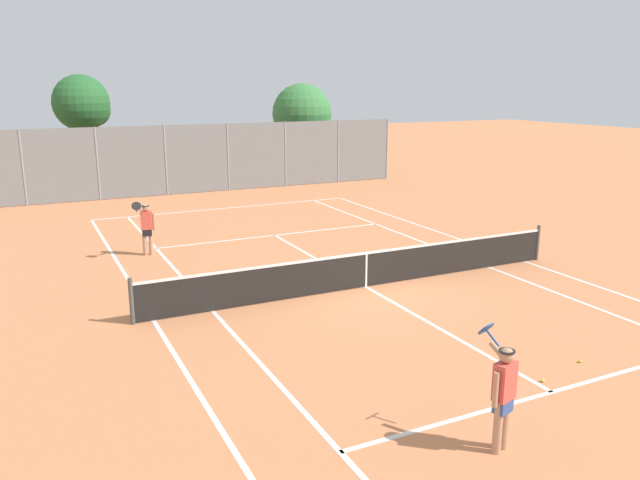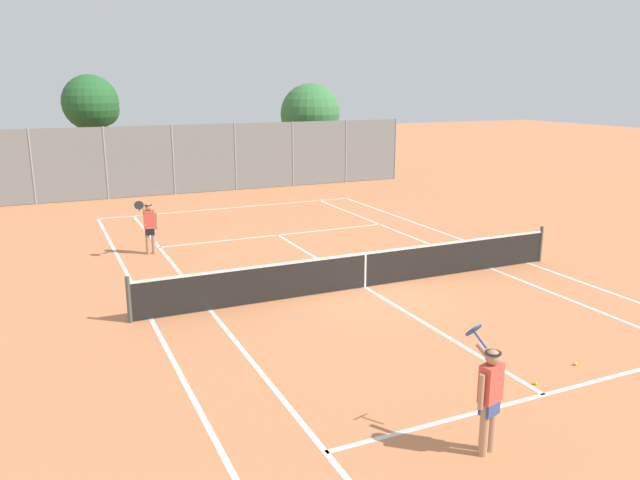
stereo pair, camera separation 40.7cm
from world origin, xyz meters
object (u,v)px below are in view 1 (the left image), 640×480
Objects in this scene: loose_tennis_ball_1 at (129,221)px; player_near_side at (503,392)px; tree_behind_left at (83,104)px; loose_tennis_ball_2 at (543,380)px; tennis_net at (366,268)px; loose_tennis_ball_0 at (580,361)px; tree_behind_right at (304,116)px; player_far_left at (147,226)px.

player_near_side is at bearing -83.04° from loose_tennis_ball_1.
tree_behind_left is at bearing 95.75° from player_near_side.
loose_tennis_ball_2 is 0.01× the size of tree_behind_left.
tennis_net is 181.82× the size of loose_tennis_ball_2.
loose_tennis_ball_2 is (-1.25, -0.29, 0.00)m from loose_tennis_ball_0.
tree_behind_right is (6.58, 24.61, 3.43)m from loose_tennis_ball_2.
player_near_side is 26.87m from tree_behind_left.
tennis_net is 6.76× the size of player_far_left.
loose_tennis_ball_1 is 13.82m from tree_behind_right.
tennis_net reaches higher than loose_tennis_ball_0.
loose_tennis_ball_1 is at bearing 96.96° from player_near_side.
player_near_side is at bearing -108.65° from tree_behind_right.
tree_behind_left reaches higher than player_near_side.
player_near_side is 26.88× the size of loose_tennis_ball_0.
player_far_left is 26.88× the size of loose_tennis_ball_2.
tree_behind_left is at bearing 93.10° from loose_tennis_ball_1.
loose_tennis_ball_1 is at bearing 108.71° from loose_tennis_ball_0.
loose_tennis_ball_1 is 9.31m from tree_behind_left.
tree_behind_left is 11.46m from tree_behind_right.
loose_tennis_ball_1 is at bearing 111.35° from tennis_net.
loose_tennis_ball_2 is (4.64, -11.75, -0.89)m from player_far_left.
loose_tennis_ball_0 is 25.13m from tree_behind_right.
loose_tennis_ball_0 is 0.01× the size of tree_behind_left.
tennis_net is 5.95m from loose_tennis_ball_0.
tree_behind_left is (-0.20, 13.48, 3.29)m from player_far_left.
tree_behind_left is (-2.67, 26.53, 3.29)m from player_near_side.
loose_tennis_ball_0 is 1.00× the size of loose_tennis_ball_1.
loose_tennis_ball_0 is at bearing -102.36° from tree_behind_right.
player_near_side is 0.34× the size of tree_behind_right.
loose_tennis_ball_0 is 17.57m from loose_tennis_ball_1.
player_far_left is 26.88× the size of loose_tennis_ball_1.
loose_tennis_ball_0 is 1.00× the size of loose_tennis_ball_2.
player_far_left reaches higher than loose_tennis_ball_1.
loose_tennis_ball_2 is at bearing -104.97° from tree_behind_right.
tree_behind_right is (6.72, 18.56, 2.95)m from tennis_net.
tennis_net is 7.27m from player_far_left.
loose_tennis_ball_1 and loose_tennis_ball_2 have the same top height.
tree_behind_left reaches higher than tennis_net.
loose_tennis_ball_2 is 25.70m from tree_behind_right.
tree_behind_left is at bearing 100.85° from loose_tennis_ball_2.
loose_tennis_ball_1 is 0.01× the size of tree_behind_right.
loose_tennis_ball_1 is at bearing 87.20° from player_far_left.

